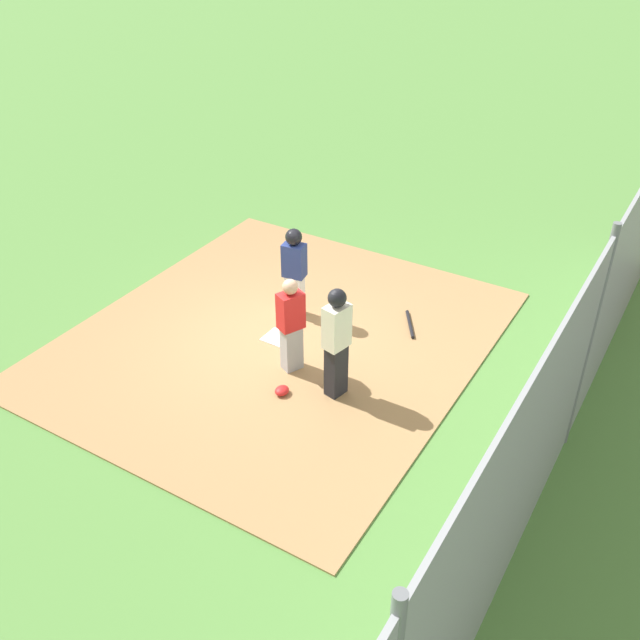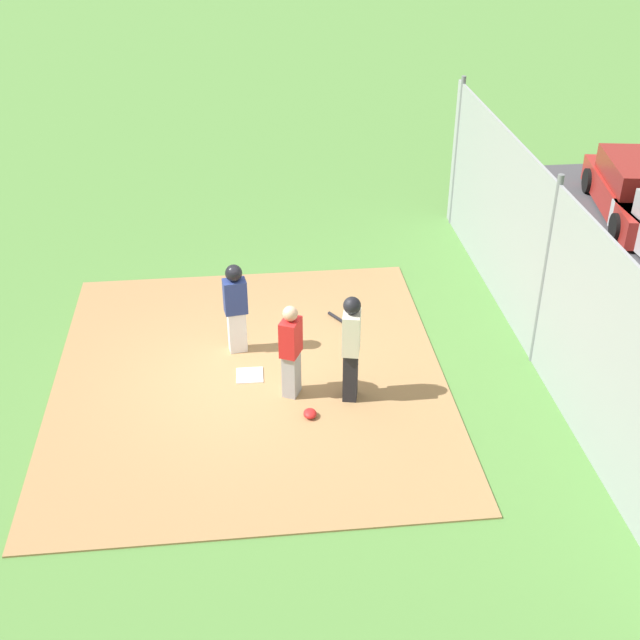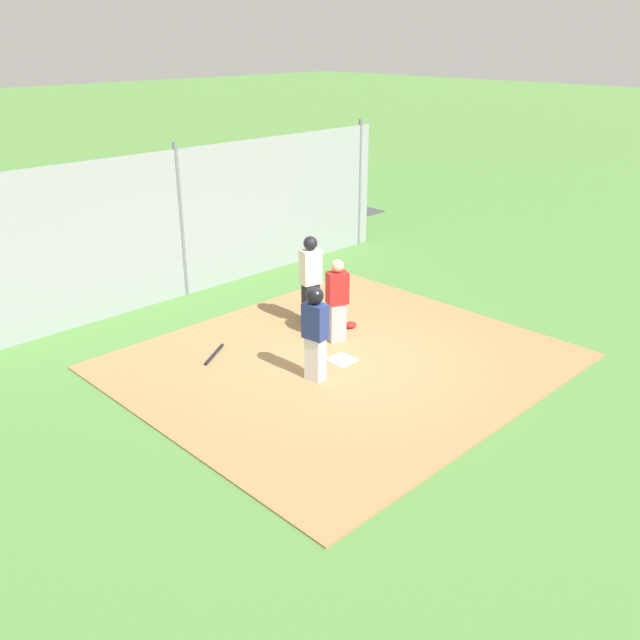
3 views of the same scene
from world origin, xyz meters
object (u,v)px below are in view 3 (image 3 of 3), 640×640
catcher (337,300)px  baseball_bat (214,354)px  catcher_mask (351,325)px  home_plate (341,360)px  umpire (311,279)px  runner (315,328)px

catcher → baseball_bat: (2.06, -1.10, -0.80)m
catcher_mask → catcher: bearing=19.9°
home_plate → catcher: bearing=-130.5°
umpire → runner: umpire is taller
home_plate → baseball_bat: (1.50, -1.75, 0.02)m
catcher_mask → runner: bearing=27.7°
catcher → catcher_mask: size_ratio=6.69×
umpire → baseball_bat: umpire is taller
catcher → runner: (1.38, 0.83, 0.10)m
home_plate → umpire: (-0.75, -1.57, 0.95)m
umpire → baseball_bat: size_ratio=2.22×
home_plate → runner: runner is taller
catcher_mask → home_plate: bearing=36.5°
runner → baseball_bat: 2.23m
home_plate → umpire: bearing=-115.6°
home_plate → catcher: size_ratio=0.27×
catcher → runner: runner is taller
umpire → catcher_mask: 1.22m
catcher → catcher_mask: 1.03m
catcher → baseball_bat: catcher is taller
runner → catcher_mask: size_ratio=6.85×
runner → catcher_mask: bearing=19.2°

